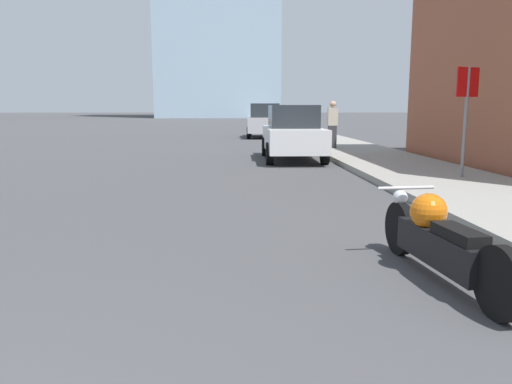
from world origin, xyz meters
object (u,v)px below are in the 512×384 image
(motorcycle, at_px, (438,239))
(pedestrian, at_px, (333,124))
(parked_car_white, at_px, (293,133))
(parked_car_silver, at_px, (265,121))
(stop_sign, at_px, (467,103))

(motorcycle, xyz_separation_m, pedestrian, (1.84, 13.85, 0.64))
(parked_car_white, relative_size, parked_car_silver, 0.97)
(parked_car_white, xyz_separation_m, stop_sign, (2.97, -5.19, 0.86))
(parked_car_white, relative_size, pedestrian, 2.56)
(motorcycle, distance_m, parked_car_silver, 23.38)
(parked_car_silver, relative_size, pedestrian, 2.65)
(motorcycle, height_order, stop_sign, stop_sign)
(stop_sign, bearing_deg, parked_car_silver, 99.62)
(parked_car_silver, bearing_deg, motorcycle, -86.58)
(stop_sign, bearing_deg, pedestrian, 98.15)
(parked_car_white, bearing_deg, parked_car_silver, 91.27)
(parked_car_white, bearing_deg, motorcycle, -88.84)
(motorcycle, height_order, parked_car_silver, parked_car_silver)
(motorcycle, distance_m, stop_sign, 6.70)
(motorcycle, xyz_separation_m, parked_car_white, (0.02, 11.04, 0.45))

